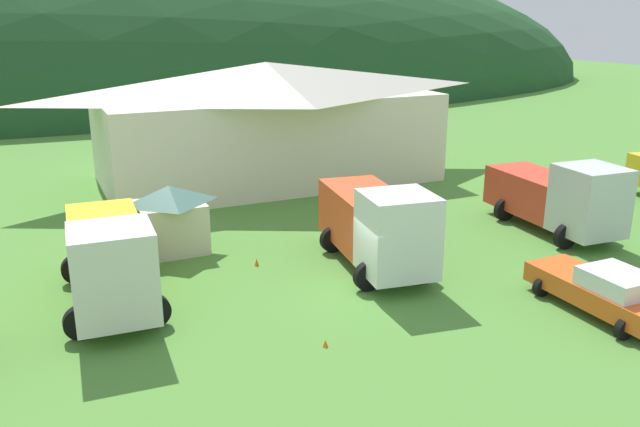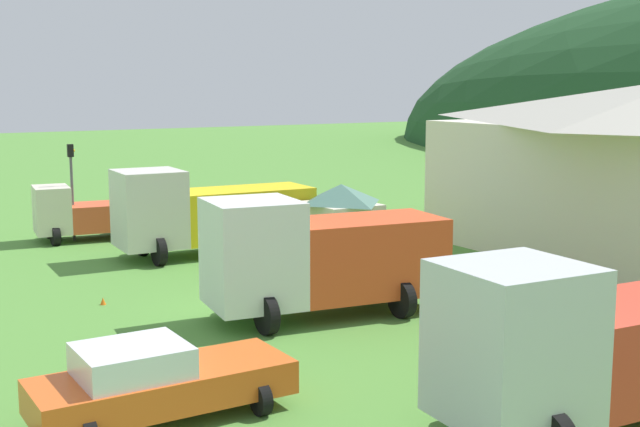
% 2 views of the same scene
% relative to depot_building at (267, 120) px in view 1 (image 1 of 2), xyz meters
% --- Properties ---
extents(ground_plane, '(200.00, 200.00, 0.00)m').
position_rel_depot_building_xyz_m(ground_plane, '(-2.46, -17.22, -3.61)').
color(ground_plane, '#518C38').
extents(forested_hill_backdrop, '(144.33, 60.00, 37.32)m').
position_rel_depot_building_xyz_m(forested_hill_backdrop, '(-2.46, 50.64, -3.61)').
color(forested_hill_backdrop, '#1E4723').
rests_on(forested_hill_backdrop, ground).
extents(depot_building, '(20.75, 10.26, 7.01)m').
position_rel_depot_building_xyz_m(depot_building, '(0.00, 0.00, 0.00)').
color(depot_building, silver).
rests_on(depot_building, ground).
extents(play_shed_cream, '(2.96, 2.58, 2.89)m').
position_rel_depot_building_xyz_m(play_shed_cream, '(-8.07, -10.12, -2.13)').
color(play_shed_cream, beige).
rests_on(play_shed_cream, ground).
extents(flatbed_truck_yellow, '(3.56, 7.97, 3.51)m').
position_rel_depot_building_xyz_m(flatbed_truck_yellow, '(-11.13, -14.61, -1.85)').
color(flatbed_truck_yellow, silver).
rests_on(flatbed_truck_yellow, ground).
extents(heavy_rig_white, '(3.86, 7.31, 3.57)m').
position_rel_depot_building_xyz_m(heavy_rig_white, '(-1.11, -15.45, -1.76)').
color(heavy_rig_white, white).
rests_on(heavy_rig_white, ground).
extents(tow_truck_silver, '(3.52, 7.31, 3.52)m').
position_rel_depot_building_xyz_m(tow_truck_silver, '(8.58, -15.11, -1.86)').
color(tow_truck_silver, silver).
rests_on(tow_truck_silver, ground).
extents(service_pickup_orange, '(2.39, 5.28, 1.66)m').
position_rel_depot_building_xyz_m(service_pickup_orange, '(3.82, -22.19, -2.78)').
color(service_pickup_orange, orange).
rests_on(service_pickup_orange, ground).
extents(traffic_cone_near_pickup, '(0.36, 0.36, 0.62)m').
position_rel_depot_building_xyz_m(traffic_cone_near_pickup, '(-5.38, -13.24, -3.61)').
color(traffic_cone_near_pickup, orange).
rests_on(traffic_cone_near_pickup, ground).
extents(traffic_cone_mid_row, '(0.36, 0.36, 0.46)m').
position_rel_depot_building_xyz_m(traffic_cone_mid_row, '(-5.68, -20.42, -3.61)').
color(traffic_cone_mid_row, orange).
rests_on(traffic_cone_mid_row, ground).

